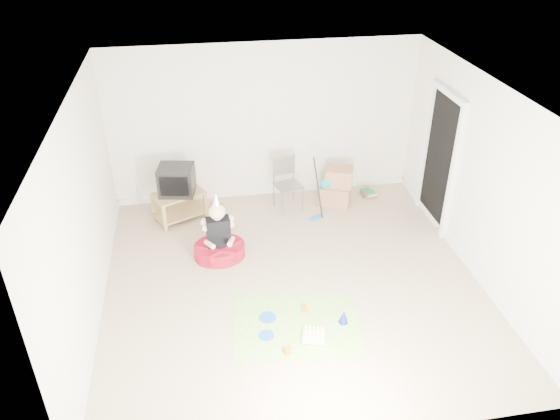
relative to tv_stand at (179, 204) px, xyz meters
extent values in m
plane|color=tan|center=(1.46, -1.88, -0.28)|extent=(5.00, 5.00, 0.00)
cube|color=black|center=(3.94, -0.68, 0.74)|extent=(0.02, 0.90, 2.05)
cube|color=#A27E49|center=(0.00, 0.00, 0.18)|extent=(0.89, 0.75, 0.03)
cube|color=#A27E49|center=(0.00, 0.00, -0.16)|extent=(0.89, 0.75, 0.03)
cube|color=#A27E49|center=(-0.23, -0.34, -0.04)|extent=(0.07, 0.07, 0.48)
cube|color=#A27E49|center=(0.41, -0.04, -0.04)|extent=(0.07, 0.07, 0.48)
cube|color=#A27E49|center=(-0.41, 0.04, -0.04)|extent=(0.07, 0.07, 0.48)
cube|color=#A27E49|center=(0.23, 0.34, -0.04)|extent=(0.07, 0.07, 0.48)
cube|color=black|center=(0.00, 0.00, 0.42)|extent=(0.60, 0.52, 0.46)
cube|color=gray|center=(1.76, 0.04, 0.15)|extent=(0.48, 0.47, 0.03)
cylinder|color=gray|center=(1.58, -0.01, 0.16)|extent=(0.02, 0.02, 0.88)
cylinder|color=gray|center=(1.93, 0.08, 0.16)|extent=(0.02, 0.02, 0.88)
cube|color=#A97552|center=(2.56, 0.10, -0.12)|extent=(0.60, 0.54, 0.32)
cube|color=#A97552|center=(2.62, 0.10, 0.20)|extent=(0.52, 0.46, 0.31)
ellipsoid|color=#0E9A94|center=(2.39, 0.04, 0.13)|extent=(0.22, 0.15, 0.17)
cube|color=blue|center=(2.14, -0.36, -0.27)|extent=(0.25, 0.16, 0.03)
cylinder|color=black|center=(2.14, -0.36, 0.21)|extent=(0.14, 0.31, 0.94)
cube|color=#267340|center=(3.19, 0.23, -0.27)|extent=(0.21, 0.27, 0.03)
cube|color=red|center=(3.19, 0.23, -0.24)|extent=(0.22, 0.28, 0.03)
cube|color=beige|center=(3.19, 0.23, -0.21)|extent=(0.23, 0.28, 0.03)
cube|color=#267340|center=(3.19, 0.23, -0.18)|extent=(0.24, 0.28, 0.03)
cylinder|color=#A90F25|center=(0.54, -1.13, -0.18)|extent=(0.78, 0.78, 0.20)
cube|color=black|center=(0.54, -1.13, 0.14)|extent=(0.34, 0.21, 0.44)
sphere|color=beige|center=(0.54, -1.13, 0.47)|extent=(0.25, 0.25, 0.23)
cone|color=white|center=(0.54, -1.13, 0.68)|extent=(0.12, 0.12, 0.18)
cube|color=#F233A3|center=(1.35, -2.72, -0.28)|extent=(1.64, 1.27, 0.01)
cube|color=white|center=(1.51, -2.99, -0.24)|extent=(0.31, 0.27, 0.07)
cube|color=green|center=(1.51, -2.99, -0.27)|extent=(0.31, 0.27, 0.01)
cylinder|color=beige|center=(1.41, -3.01, -0.17)|extent=(0.01, 0.01, 0.07)
cylinder|color=beige|center=(1.45, -3.02, -0.17)|extent=(0.01, 0.01, 0.07)
cylinder|color=beige|center=(1.50, -3.03, -0.17)|extent=(0.01, 0.01, 0.07)
cylinder|color=beige|center=(1.54, -3.05, -0.17)|extent=(0.01, 0.01, 0.07)
cylinder|color=beige|center=(1.59, -3.06, -0.17)|extent=(0.01, 0.01, 0.07)
cylinder|color=beige|center=(1.43, -2.93, -0.17)|extent=(0.01, 0.01, 0.07)
cylinder|color=beige|center=(1.48, -2.94, -0.17)|extent=(0.01, 0.01, 0.07)
cylinder|color=beige|center=(1.52, -2.95, -0.17)|extent=(0.01, 0.01, 0.07)
cylinder|color=beige|center=(1.57, -2.97, -0.17)|extent=(0.01, 0.01, 0.07)
cylinder|color=beige|center=(1.61, -2.98, -0.17)|extent=(0.01, 0.01, 0.07)
cylinder|color=blue|center=(1.03, -2.54, -0.27)|extent=(0.22, 0.22, 0.01)
cylinder|color=blue|center=(0.97, -2.85, -0.27)|extent=(0.22, 0.22, 0.01)
cylinder|color=orange|center=(1.51, -2.50, -0.24)|extent=(0.09, 0.09, 0.08)
cylinder|color=orange|center=(1.17, -3.17, -0.23)|extent=(0.11, 0.11, 0.09)
cone|color=#1A21B8|center=(1.93, -2.77, -0.19)|extent=(0.15, 0.15, 0.18)
camera|label=1|loc=(0.33, -7.59, 4.33)|focal=35.00mm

